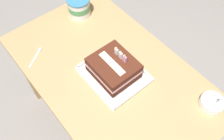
# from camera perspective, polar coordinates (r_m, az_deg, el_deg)

# --- Properties ---
(ground_plane) EXTENTS (8.00, 8.00, 0.00)m
(ground_plane) POSITION_cam_1_polar(r_m,az_deg,el_deg) (1.96, -0.34, -11.82)
(ground_plane) COLOR gray
(dining_table) EXTENTS (1.23, 0.74, 0.70)m
(dining_table) POSITION_cam_1_polar(r_m,az_deg,el_deg) (1.42, -0.46, -2.53)
(dining_table) COLOR tan
(dining_table) RESTS_ON ground_plane
(foil_tray) EXTENTS (0.33, 0.28, 0.02)m
(foil_tray) POSITION_cam_1_polar(r_m,az_deg,el_deg) (1.32, 0.50, -0.96)
(foil_tray) COLOR silver
(foil_tray) RESTS_ON dining_table
(birthday_cake) EXTENTS (0.23, 0.20, 0.15)m
(birthday_cake) POSITION_cam_1_polar(r_m,az_deg,el_deg) (1.27, 0.53, 0.66)
(birthday_cake) COLOR #4B2115
(birthday_cake) RESTS_ON foil_tray
(bowl_stack) EXTENTS (0.12, 0.12, 0.09)m
(bowl_stack) POSITION_cam_1_polar(r_m,az_deg,el_deg) (1.32, 22.11, -7.08)
(bowl_stack) COLOR white
(bowl_stack) RESTS_ON dining_table
(ice_cream_tub) EXTENTS (0.14, 0.14, 0.12)m
(ice_cream_tub) POSITION_cam_1_polar(r_m,az_deg,el_deg) (1.61, -7.66, 14.36)
(ice_cream_tub) COLOR white
(ice_cream_tub) RESTS_ON dining_table
(serving_spoon_near_tray) EXTENTS (0.09, 0.13, 0.01)m
(serving_spoon_near_tray) POSITION_cam_1_polar(r_m,az_deg,el_deg) (1.47, -16.82, 3.77)
(serving_spoon_near_tray) COLOR silver
(serving_spoon_near_tray) RESTS_ON dining_table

